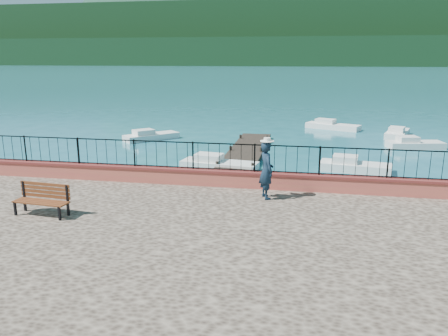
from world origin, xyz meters
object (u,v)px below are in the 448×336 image
(boat_4, at_px, (333,124))
(boat_5, at_px, (398,131))
(boat_3, at_px, (151,134))
(boat_0, at_px, (219,162))
(boat_1, at_px, (356,164))
(boat_2, at_px, (415,142))
(person, at_px, (266,170))
(park_bench, at_px, (42,206))

(boat_4, bearing_deg, boat_5, -6.93)
(boat_3, height_order, boat_5, same)
(boat_0, height_order, boat_1, same)
(boat_2, bearing_deg, boat_1, -134.78)
(boat_5, bearing_deg, boat_3, 122.95)
(boat_4, bearing_deg, boat_0, -90.35)
(person, relative_size, boat_5, 0.52)
(boat_1, xyz_separation_m, boat_4, (-0.38, 13.62, 0.00))
(person, bearing_deg, boat_5, -46.13)
(park_bench, distance_m, boat_0, 11.21)
(boat_4, height_order, boat_5, same)
(park_bench, relative_size, boat_0, 0.43)
(person, height_order, boat_5, person)
(park_bench, bearing_deg, boat_5, 63.26)
(person, xyz_separation_m, boat_0, (-3.10, 7.95, -1.74))
(boat_4, distance_m, boat_5, 5.19)
(park_bench, relative_size, boat_3, 0.44)
(boat_2, relative_size, boat_4, 0.81)
(boat_4, bearing_deg, person, -74.83)
(boat_5, bearing_deg, boat_2, -157.75)
(person, bearing_deg, boat_0, -3.16)
(boat_0, bearing_deg, boat_5, 56.01)
(boat_0, height_order, boat_2, same)
(person, distance_m, boat_4, 22.79)
(person, xyz_separation_m, boat_5, (7.86, 19.82, -1.74))
(park_bench, xyz_separation_m, boat_2, (14.38, 18.33, -1.08))
(boat_0, relative_size, boat_3, 1.03)
(person, relative_size, boat_4, 0.44)
(boat_1, relative_size, boat_2, 1.01)
(park_bench, distance_m, boat_5, 26.64)
(park_bench, xyz_separation_m, boat_1, (10.01, 11.62, -1.08))
(park_bench, height_order, boat_0, park_bench)
(park_bench, xyz_separation_m, boat_4, (9.62, 25.24, -1.08))
(boat_3, bearing_deg, boat_4, -16.41)
(park_bench, bearing_deg, boat_4, 74.33)
(boat_0, relative_size, boat_2, 1.15)
(boat_5, bearing_deg, boat_1, 177.91)
(boat_0, relative_size, boat_1, 1.13)
(boat_3, height_order, boat_4, same)
(park_bench, xyz_separation_m, boat_5, (14.08, 22.59, -1.08))
(boat_1, height_order, boat_2, same)
(boat_0, bearing_deg, boat_3, 139.42)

